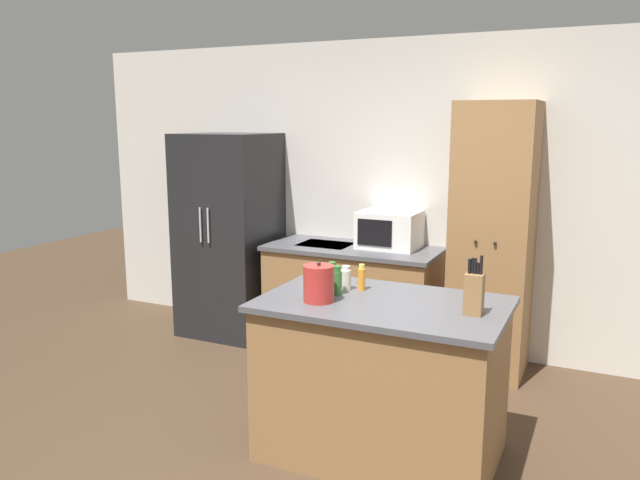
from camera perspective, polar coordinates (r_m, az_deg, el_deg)
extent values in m
cube|color=beige|center=(5.24, 12.75, 3.69)|extent=(7.20, 0.06, 2.60)
cube|color=black|center=(5.73, -8.28, 0.49)|extent=(0.78, 0.73, 1.82)
cylinder|color=silver|center=(5.42, -10.88, 1.37)|extent=(0.02, 0.02, 0.30)
cylinder|color=silver|center=(5.37, -10.19, 1.32)|extent=(0.02, 0.02, 0.30)
cube|color=olive|center=(5.33, 2.98, -5.51)|extent=(1.41, 0.64, 0.86)
cube|color=#4C4C51|center=(5.22, 3.03, -0.80)|extent=(1.45, 0.68, 0.03)
cube|color=#9EA0A3|center=(5.32, 0.50, -0.44)|extent=(0.44, 0.34, 0.01)
cube|color=olive|center=(4.91, 15.51, -0.05)|extent=(0.57, 0.59, 2.07)
sphere|color=black|center=(4.61, 14.04, -0.13)|extent=(0.02, 0.02, 0.02)
sphere|color=black|center=(4.59, 15.71, -0.27)|extent=(0.02, 0.02, 0.02)
cube|color=olive|center=(3.71, 5.66, -12.76)|extent=(1.31, 0.81, 0.90)
cube|color=#4C4C51|center=(3.55, 5.81, -5.85)|extent=(1.37, 0.87, 0.03)
cube|color=white|center=(5.18, 6.38, 0.97)|extent=(0.48, 0.40, 0.30)
cube|color=black|center=(5.01, 5.00, 0.66)|extent=(0.29, 0.01, 0.21)
cube|color=olive|center=(3.36, 13.90, -4.84)|extent=(0.09, 0.09, 0.22)
cylinder|color=black|center=(3.33, 13.50, -2.34)|extent=(0.02, 0.02, 0.08)
cylinder|color=black|center=(3.33, 13.78, -2.29)|extent=(0.02, 0.02, 0.08)
cylinder|color=black|center=(3.32, 14.02, -2.32)|extent=(0.02, 0.02, 0.08)
cylinder|color=black|center=(3.33, 14.27, -2.53)|extent=(0.02, 0.02, 0.06)
cylinder|color=black|center=(3.32, 14.54, -2.22)|extent=(0.02, 0.02, 0.10)
cylinder|color=#337033|center=(3.64, 1.54, -3.94)|extent=(0.06, 0.06, 0.14)
cylinder|color=#286628|center=(3.62, 1.54, -2.63)|extent=(0.05, 0.05, 0.03)
cylinder|color=beige|center=(3.84, 0.27, -3.63)|extent=(0.04, 0.04, 0.08)
cylinder|color=black|center=(3.83, 0.27, -2.93)|extent=(0.03, 0.03, 0.02)
cylinder|color=orange|center=(3.78, 1.10, -3.43)|extent=(0.06, 0.06, 0.13)
cylinder|color=#286628|center=(3.76, 1.11, -2.24)|extent=(0.05, 0.05, 0.03)
cylinder|color=beige|center=(3.75, 2.37, -3.67)|extent=(0.06, 0.06, 0.12)
cylinder|color=silver|center=(3.73, 2.38, -2.58)|extent=(0.05, 0.05, 0.03)
cylinder|color=orange|center=(3.75, 3.83, -3.62)|extent=(0.04, 0.04, 0.13)
cylinder|color=#E5DB4C|center=(3.73, 3.84, -2.44)|extent=(0.03, 0.03, 0.03)
cylinder|color=#B72D28|center=(3.50, -0.12, -4.00)|extent=(0.17, 0.17, 0.21)
sphere|color=#262628|center=(3.47, -0.12, -2.15)|extent=(0.02, 0.02, 0.02)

